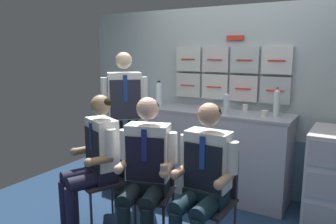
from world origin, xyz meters
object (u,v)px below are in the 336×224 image
(folding_chair_center, at_px, (151,180))
(folding_chair_right, at_px, (211,189))
(water_bottle_tall, at_px, (159,94))
(crew_member_left, at_px, (94,157))
(crew_member_right, at_px, (203,178))
(folding_chair_left, at_px, (111,170))
(crew_member_standing, at_px, (125,113))
(coffee_cup_white, at_px, (245,107))
(crew_member_center, at_px, (145,168))
(service_trolley, at_px, (331,176))

(folding_chair_center, bearing_deg, folding_chair_right, 9.59)
(folding_chair_right, xyz_separation_m, water_bottle_tall, (-1.13, 1.00, 0.59))
(crew_member_left, relative_size, crew_member_right, 1.00)
(folding_chair_center, bearing_deg, folding_chair_left, 178.71)
(folding_chair_right, bearing_deg, water_bottle_tall, 138.62)
(crew_member_standing, bearing_deg, folding_chair_center, -39.36)
(crew_member_right, bearing_deg, coffee_cup_white, 95.49)
(crew_member_center, height_order, water_bottle_tall, water_bottle_tall)
(service_trolley, relative_size, folding_chair_left, 1.07)
(folding_chair_right, bearing_deg, crew_member_left, -167.90)
(folding_chair_left, bearing_deg, water_bottle_tall, 97.62)
(service_trolley, distance_m, crew_member_center, 1.76)
(service_trolley, bearing_deg, folding_chair_center, -141.95)
(crew_member_right, bearing_deg, folding_chair_right, 88.76)
(folding_chair_right, relative_size, water_bottle_tall, 2.78)
(coffee_cup_white, bearing_deg, crew_member_center, -102.85)
(folding_chair_right, bearing_deg, crew_member_center, -152.98)
(service_trolley, xyz_separation_m, coffee_cup_white, (-0.94, 0.29, 0.52))
(folding_chair_left, height_order, folding_chair_right, same)
(folding_chair_left, height_order, coffee_cup_white, coffee_cup_white)
(crew_member_left, height_order, folding_chair_right, crew_member_left)
(crew_member_standing, xyz_separation_m, water_bottle_tall, (0.16, 0.46, 0.17))
(water_bottle_tall, bearing_deg, crew_member_left, -86.49)
(folding_chair_left, xyz_separation_m, crew_member_right, (0.99, -0.08, 0.16))
(folding_chair_left, bearing_deg, crew_member_left, -115.01)
(folding_chair_center, distance_m, water_bottle_tall, 1.38)
(crew_member_left, height_order, crew_member_center, crew_member_center)
(crew_member_center, distance_m, folding_chair_right, 0.56)
(crew_member_left, bearing_deg, service_trolley, 32.34)
(coffee_cup_white, bearing_deg, folding_chair_center, -106.27)
(service_trolley, bearing_deg, coffee_cup_white, 162.62)
(folding_chair_left, xyz_separation_m, folding_chair_center, (0.46, -0.01, 0.00))
(folding_chair_left, relative_size, crew_member_right, 0.69)
(folding_chair_right, bearing_deg, folding_chair_center, -170.41)
(service_trolley, distance_m, coffee_cup_white, 1.11)
(folding_chair_left, distance_m, crew_member_right, 1.00)
(water_bottle_tall, bearing_deg, coffee_cup_white, 13.79)
(water_bottle_tall, height_order, coffee_cup_white, water_bottle_tall)
(crew_member_left, distance_m, crew_member_center, 0.58)
(crew_member_left, height_order, folding_chair_center, crew_member_left)
(crew_member_standing, bearing_deg, water_bottle_tall, 71.05)
(crew_member_left, distance_m, water_bottle_tall, 1.30)
(crew_member_standing, bearing_deg, crew_member_left, -73.02)
(service_trolley, height_order, crew_member_right, crew_member_right)
(folding_chair_center, xyz_separation_m, crew_member_center, (0.05, -0.15, 0.17))
(folding_chair_left, relative_size, folding_chair_right, 1.00)
(crew_member_center, distance_m, crew_member_standing, 1.16)
(crew_member_left, height_order, crew_member_right, crew_member_right)
(folding_chair_left, relative_size, coffee_cup_white, 11.77)
(coffee_cup_white, bearing_deg, water_bottle_tall, -166.21)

